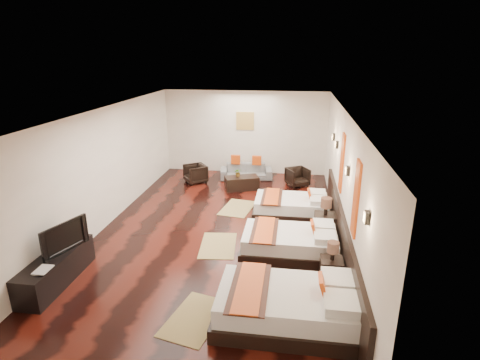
% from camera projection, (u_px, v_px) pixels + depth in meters
% --- Properties ---
extents(floor, '(5.50, 9.50, 0.01)m').
position_uv_depth(floor, '(219.00, 231.00, 9.07)').
color(floor, black).
rests_on(floor, ground).
extents(ceiling, '(5.50, 9.50, 0.01)m').
position_uv_depth(ceiling, '(216.00, 112.00, 8.18)').
color(ceiling, white).
rests_on(ceiling, floor).
extents(back_wall, '(5.50, 0.01, 2.80)m').
position_uv_depth(back_wall, '(245.00, 132.00, 13.08)').
color(back_wall, silver).
rests_on(back_wall, floor).
extents(left_wall, '(0.01, 9.50, 2.80)m').
position_uv_depth(left_wall, '(102.00, 169.00, 9.00)').
color(left_wall, silver).
rests_on(left_wall, floor).
extents(right_wall, '(0.01, 9.50, 2.80)m').
position_uv_depth(right_wall, '(343.00, 180.00, 8.25)').
color(right_wall, silver).
rests_on(right_wall, floor).
extents(headboard_panel, '(0.08, 6.60, 0.90)m').
position_uv_depth(headboard_panel, '(342.00, 237.00, 7.81)').
color(headboard_panel, black).
rests_on(headboard_panel, floor).
extents(bed_near, '(2.22, 1.40, 0.85)m').
position_uv_depth(bed_near, '(289.00, 306.00, 5.95)').
color(bed_near, black).
rests_on(bed_near, floor).
extents(bed_mid, '(2.00, 1.26, 0.76)m').
position_uv_depth(bed_mid, '(291.00, 242.00, 7.97)').
color(bed_mid, black).
rests_on(bed_mid, floor).
extents(bed_far, '(1.91, 1.20, 0.73)m').
position_uv_depth(bed_far, '(292.00, 206.00, 9.87)').
color(bed_far, black).
rests_on(bed_far, floor).
extents(nightstand_a, '(0.40, 0.40, 0.80)m').
position_uv_depth(nightstand_a, '(331.00, 268.00, 7.01)').
color(nightstand_a, black).
rests_on(nightstand_a, floor).
extents(nightstand_b, '(0.46, 0.46, 0.92)m').
position_uv_depth(nightstand_b, '(325.00, 222.00, 8.77)').
color(nightstand_b, black).
rests_on(nightstand_b, floor).
extents(jute_mat_near, '(1.00, 1.34, 0.01)m').
position_uv_depth(jute_mat_near, '(195.00, 318.00, 6.10)').
color(jute_mat_near, '#99844D').
rests_on(jute_mat_near, floor).
extents(jute_mat_mid, '(0.86, 1.27, 0.01)m').
position_uv_depth(jute_mat_mid, '(218.00, 245.00, 8.39)').
color(jute_mat_mid, '#99844D').
rests_on(jute_mat_mid, floor).
extents(jute_mat_far, '(0.94, 1.31, 0.01)m').
position_uv_depth(jute_mat_far, '(237.00, 208.00, 10.39)').
color(jute_mat_far, '#99844D').
rests_on(jute_mat_far, floor).
extents(tv_console, '(0.50, 1.80, 0.55)m').
position_uv_depth(tv_console, '(57.00, 269.00, 6.98)').
color(tv_console, black).
rests_on(tv_console, floor).
extents(tv, '(0.44, 0.97, 0.56)m').
position_uv_depth(tv, '(62.00, 236.00, 7.00)').
color(tv, black).
rests_on(tv, tv_console).
extents(book, '(0.24, 0.32, 0.03)m').
position_uv_depth(book, '(36.00, 270.00, 6.42)').
color(book, black).
rests_on(book, tv_console).
extents(figurine, '(0.38, 0.38, 0.36)m').
position_uv_depth(figurine, '(74.00, 230.00, 7.49)').
color(figurine, brown).
rests_on(figurine, tv_console).
extents(sofa, '(1.77, 0.92, 0.49)m').
position_uv_depth(sofa, '(246.00, 171.00, 12.74)').
color(sofa, slate).
rests_on(sofa, floor).
extents(armchair_left, '(0.89, 0.89, 0.59)m').
position_uv_depth(armchair_left, '(195.00, 174.00, 12.34)').
color(armchair_left, black).
rests_on(armchair_left, floor).
extents(armchair_right, '(0.84, 0.84, 0.57)m').
position_uv_depth(armchair_right, '(298.00, 177.00, 12.05)').
color(armchair_right, black).
rests_on(armchair_right, floor).
extents(coffee_table, '(1.11, 0.82, 0.40)m').
position_uv_depth(coffee_table, '(242.00, 183.00, 11.76)').
color(coffee_table, black).
rests_on(coffee_table, floor).
extents(table_plant, '(0.27, 0.25, 0.25)m').
position_uv_depth(table_plant, '(238.00, 172.00, 11.69)').
color(table_plant, '#22531B').
rests_on(table_plant, coffee_table).
extents(orange_panel_a, '(0.04, 0.40, 1.30)m').
position_uv_depth(orange_panel_a, '(356.00, 199.00, 6.38)').
color(orange_panel_a, '#D86014').
rests_on(orange_panel_a, right_wall).
extents(orange_panel_b, '(0.04, 0.40, 1.30)m').
position_uv_depth(orange_panel_b, '(342.00, 163.00, 8.44)').
color(orange_panel_b, '#D86014').
rests_on(orange_panel_b, right_wall).
extents(sconce_near, '(0.07, 0.12, 0.18)m').
position_uv_depth(sconce_near, '(366.00, 217.00, 5.30)').
color(sconce_near, black).
rests_on(sconce_near, right_wall).
extents(sconce_mid, '(0.07, 0.12, 0.18)m').
position_uv_depth(sconce_mid, '(347.00, 171.00, 7.37)').
color(sconce_mid, black).
rests_on(sconce_mid, right_wall).
extents(sconce_far, '(0.07, 0.12, 0.18)m').
position_uv_depth(sconce_far, '(337.00, 145.00, 9.43)').
color(sconce_far, black).
rests_on(sconce_far, right_wall).
extents(sconce_lounge, '(0.07, 0.12, 0.18)m').
position_uv_depth(sconce_lounge, '(333.00, 137.00, 10.28)').
color(sconce_lounge, black).
rests_on(sconce_lounge, right_wall).
extents(gold_artwork, '(0.60, 0.04, 0.60)m').
position_uv_depth(gold_artwork, '(245.00, 121.00, 12.94)').
color(gold_artwork, '#AD873F').
rests_on(gold_artwork, back_wall).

